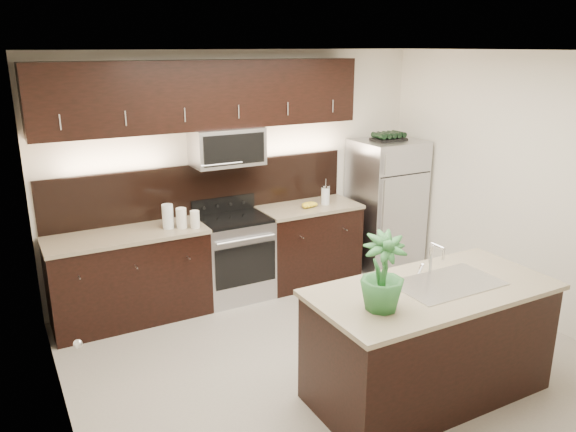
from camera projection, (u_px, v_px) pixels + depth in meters
The scene contains 12 objects.
ground at pixel (334, 359), 5.11m from camera, with size 4.50×4.50×0.00m, color gray.
room_walls at pixel (330, 180), 4.54m from camera, with size 4.52×4.02×2.71m.
counter_run at pixel (217, 260), 6.19m from camera, with size 3.51×0.65×0.94m.
upper_fixtures at pixel (208, 106), 5.84m from camera, with size 3.49×0.40×1.66m.
island at pixel (429, 341), 4.49m from camera, with size 1.96×0.96×0.94m.
sink_faucet at pixel (447, 281), 4.43m from camera, with size 0.84×0.50×0.28m.
refrigerator at pixel (385, 205), 7.07m from camera, with size 0.79×0.71×1.63m, color #B2B2B7.
wine_rack at pixel (389, 137), 6.82m from camera, with size 0.40×0.25×0.10m.
plant at pixel (383, 272), 3.92m from camera, with size 0.32×0.32×0.56m, color #27622C.
canisters at pixel (178, 218), 5.74m from camera, with size 0.35×0.22×0.25m.
french_press at pixel (325, 195), 6.60m from camera, with size 0.10×0.10×0.30m.
bananas at pixel (305, 205), 6.46m from camera, with size 0.20×0.16×0.06m, color yellow.
Camera 1 is at (-2.52, -3.76, 2.74)m, focal length 35.00 mm.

